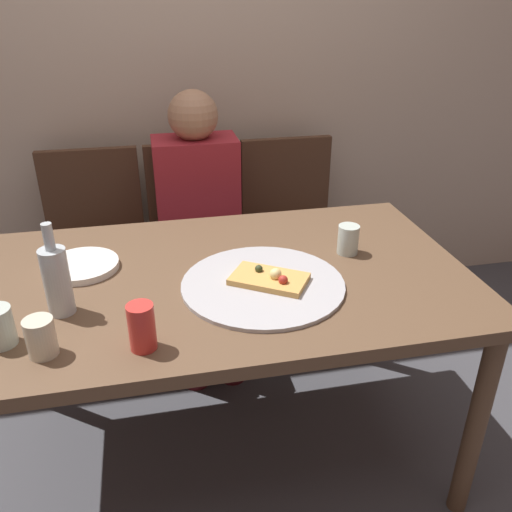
{
  "coord_description": "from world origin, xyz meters",
  "views": [
    {
      "loc": [
        -0.2,
        -1.42,
        1.54
      ],
      "look_at": [
        0.1,
        0.0,
        0.8
      ],
      "focal_mm": 37.14,
      "sensor_mm": 36.0,
      "label": 1
    }
  ],
  "objects_px": {
    "tumbler_near": "(41,337)",
    "plate_stack": "(82,266)",
    "pizza_tray": "(263,284)",
    "chair_middle": "(198,231)",
    "guest_in_sweater": "(200,218)",
    "dining_table": "(225,295)",
    "chair_left": "(96,240)",
    "pizza_slice_last": "(270,278)",
    "chair_right": "(291,223)",
    "wine_glass": "(348,239)",
    "wine_bottle": "(57,279)",
    "soda_can": "(142,327)"
  },
  "relations": [
    {
      "from": "dining_table",
      "to": "pizza_tray",
      "type": "xyz_separation_m",
      "value": [
        0.1,
        -0.1,
        0.08
      ]
    },
    {
      "from": "chair_left",
      "to": "chair_right",
      "type": "height_order",
      "value": "same"
    },
    {
      "from": "tumbler_near",
      "to": "chair_right",
      "type": "distance_m",
      "value": 1.52
    },
    {
      "from": "chair_right",
      "to": "plate_stack",
      "type": "bearing_deg",
      "value": 39.51
    },
    {
      "from": "pizza_tray",
      "to": "wine_glass",
      "type": "distance_m",
      "value": 0.36
    },
    {
      "from": "pizza_slice_last",
      "to": "soda_can",
      "type": "bearing_deg",
      "value": -148.08
    },
    {
      "from": "guest_in_sweater",
      "to": "soda_can",
      "type": "bearing_deg",
      "value": 76.4
    },
    {
      "from": "dining_table",
      "to": "chair_middle",
      "type": "xyz_separation_m",
      "value": [
        -0.0,
        0.86,
        -0.16
      ]
    },
    {
      "from": "pizza_tray",
      "to": "chair_left",
      "type": "xyz_separation_m",
      "value": [
        -0.56,
        0.95,
        -0.24
      ]
    },
    {
      "from": "pizza_slice_last",
      "to": "pizza_tray",
      "type": "bearing_deg",
      "value": -179.56
    },
    {
      "from": "pizza_slice_last",
      "to": "chair_left",
      "type": "distance_m",
      "value": 1.15
    },
    {
      "from": "soda_can",
      "to": "plate_stack",
      "type": "distance_m",
      "value": 0.49
    },
    {
      "from": "tumbler_near",
      "to": "chair_left",
      "type": "height_order",
      "value": "chair_left"
    },
    {
      "from": "dining_table",
      "to": "wine_bottle",
      "type": "height_order",
      "value": "wine_bottle"
    },
    {
      "from": "wine_bottle",
      "to": "chair_left",
      "type": "distance_m",
      "value": 1.03
    },
    {
      "from": "chair_right",
      "to": "guest_in_sweater",
      "type": "distance_m",
      "value": 0.5
    },
    {
      "from": "tumbler_near",
      "to": "chair_left",
      "type": "relative_size",
      "value": 0.11
    },
    {
      "from": "wine_bottle",
      "to": "chair_middle",
      "type": "relative_size",
      "value": 0.29
    },
    {
      "from": "pizza_slice_last",
      "to": "chair_right",
      "type": "bearing_deg",
      "value": 70.76
    },
    {
      "from": "pizza_slice_last",
      "to": "wine_glass",
      "type": "xyz_separation_m",
      "value": [
        0.3,
        0.16,
        0.03
      ]
    },
    {
      "from": "tumbler_near",
      "to": "plate_stack",
      "type": "bearing_deg",
      "value": 82.77
    },
    {
      "from": "tumbler_near",
      "to": "chair_middle",
      "type": "relative_size",
      "value": 0.11
    },
    {
      "from": "pizza_tray",
      "to": "pizza_slice_last",
      "type": "distance_m",
      "value": 0.03
    },
    {
      "from": "pizza_slice_last",
      "to": "chair_middle",
      "type": "relative_size",
      "value": 0.28
    },
    {
      "from": "tumbler_near",
      "to": "guest_in_sweater",
      "type": "relative_size",
      "value": 0.08
    },
    {
      "from": "chair_middle",
      "to": "guest_in_sweater",
      "type": "relative_size",
      "value": 0.77
    },
    {
      "from": "pizza_tray",
      "to": "pizza_slice_last",
      "type": "xyz_separation_m",
      "value": [
        0.02,
        0.0,
        0.02
      ]
    },
    {
      "from": "wine_bottle",
      "to": "soda_can",
      "type": "bearing_deg",
      "value": -44.35
    },
    {
      "from": "dining_table",
      "to": "chair_left",
      "type": "relative_size",
      "value": 1.68
    },
    {
      "from": "dining_table",
      "to": "wine_glass",
      "type": "bearing_deg",
      "value": 7.92
    },
    {
      "from": "soda_can",
      "to": "chair_left",
      "type": "height_order",
      "value": "chair_left"
    },
    {
      "from": "guest_in_sweater",
      "to": "dining_table",
      "type": "bearing_deg",
      "value": 90.18
    },
    {
      "from": "pizza_tray",
      "to": "chair_middle",
      "type": "xyz_separation_m",
      "value": [
        -0.1,
        0.95,
        -0.24
      ]
    },
    {
      "from": "chair_left",
      "to": "chair_middle",
      "type": "bearing_deg",
      "value": -180.0
    },
    {
      "from": "dining_table",
      "to": "pizza_tray",
      "type": "bearing_deg",
      "value": -44.8
    },
    {
      "from": "pizza_tray",
      "to": "soda_can",
      "type": "height_order",
      "value": "soda_can"
    },
    {
      "from": "pizza_slice_last",
      "to": "soda_can",
      "type": "height_order",
      "value": "soda_can"
    },
    {
      "from": "wine_bottle",
      "to": "pizza_tray",
      "type": "bearing_deg",
      "value": 2.34
    },
    {
      "from": "wine_bottle",
      "to": "tumbler_near",
      "type": "relative_size",
      "value": 2.68
    },
    {
      "from": "tumbler_near",
      "to": "chair_left",
      "type": "xyz_separation_m",
      "value": [
        0.02,
        1.16,
        -0.28
      ]
    },
    {
      "from": "chair_right",
      "to": "guest_in_sweater",
      "type": "xyz_separation_m",
      "value": [
        -0.45,
        -0.15,
        0.13
      ]
    },
    {
      "from": "pizza_tray",
      "to": "chair_left",
      "type": "relative_size",
      "value": 0.54
    },
    {
      "from": "wine_bottle",
      "to": "chair_right",
      "type": "height_order",
      "value": "wine_bottle"
    },
    {
      "from": "soda_can",
      "to": "chair_left",
      "type": "bearing_deg",
      "value": 100.17
    },
    {
      "from": "pizza_tray",
      "to": "pizza_slice_last",
      "type": "bearing_deg",
      "value": 0.44
    },
    {
      "from": "plate_stack",
      "to": "guest_in_sweater",
      "type": "bearing_deg",
      "value": 53.31
    },
    {
      "from": "tumbler_near",
      "to": "chair_middle",
      "type": "distance_m",
      "value": 1.29
    },
    {
      "from": "chair_middle",
      "to": "chair_right",
      "type": "bearing_deg",
      "value": -180.0
    },
    {
      "from": "pizza_tray",
      "to": "tumbler_near",
      "type": "xyz_separation_m",
      "value": [
        -0.59,
        -0.21,
        0.04
      ]
    },
    {
      "from": "pizza_slice_last",
      "to": "plate_stack",
      "type": "distance_m",
      "value": 0.6
    }
  ]
}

